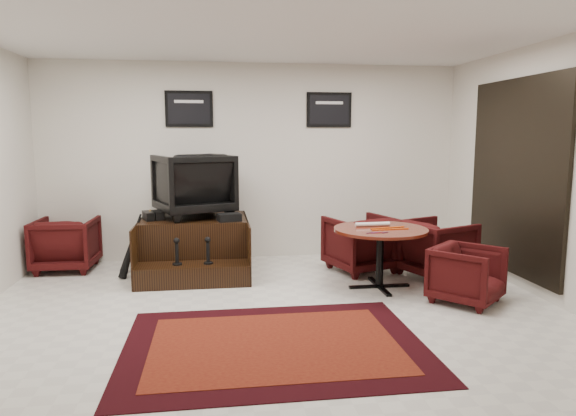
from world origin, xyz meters
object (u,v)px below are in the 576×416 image
object	(u,v)px
meeting_table	(380,236)
table_chair_corner	(467,272)
table_chair_window	(436,245)
armchair_side	(66,241)
shine_chair	(193,182)
shine_podium	(195,247)
table_chair_back	(361,241)

from	to	relation	value
meeting_table	table_chair_corner	world-z (taller)	meeting_table
table_chair_window	meeting_table	bearing A→B (deg)	91.56
armchair_side	shine_chair	bearing A→B (deg)	175.53
armchair_side	meeting_table	xyz separation A→B (m)	(3.88, -1.36, 0.24)
meeting_table	armchair_side	bearing A→B (deg)	160.70
shine_chair	table_chair_corner	xyz separation A→B (m)	(2.94, -1.83, -0.84)
table_chair_corner	meeting_table	bearing A→B (deg)	97.03
table_chair_window	table_chair_corner	xyz separation A→B (m)	(-0.10, -1.04, -0.06)
armchair_side	table_chair_window	distance (m)	4.84
shine_chair	table_chair_window	size ratio (longest dim) A/B	1.17
shine_podium	table_chair_corner	world-z (taller)	shine_podium
shine_podium	armchair_side	bearing A→B (deg)	169.15
shine_podium	table_chair_window	bearing A→B (deg)	-12.10
shine_podium	armchair_side	size ratio (longest dim) A/B	1.84
shine_podium	shine_chair	xyz separation A→B (m)	(0.00, 0.14, 0.85)
table_chair_corner	shine_chair	bearing A→B (deg)	106.04
shine_chair	table_chair_corner	world-z (taller)	shine_chair
armchair_side	table_chair_back	bearing A→B (deg)	173.01
meeting_table	table_chair_corner	bearing A→B (deg)	-40.95
armchair_side	table_chair_window	bearing A→B (deg)	169.97
armchair_side	table_chair_back	distance (m)	3.92
shine_chair	meeting_table	size ratio (longest dim) A/B	0.85
armchair_side	table_chair_window	xyz separation A→B (m)	(4.74, -0.98, 0.01)
table_chair_window	table_chair_corner	distance (m)	1.04
shine_chair	table_chair_back	bearing A→B (deg)	148.86
armchair_side	table_chair_back	xyz separation A→B (m)	(3.88, -0.59, 0.02)
table_chair_corner	armchair_side	bearing A→B (deg)	114.49
armchair_side	table_chair_corner	bearing A→B (deg)	158.15
table_chair_back	table_chair_window	bearing A→B (deg)	137.50
shine_chair	meeting_table	world-z (taller)	shine_chair
meeting_table	table_chair_window	bearing A→B (deg)	24.00
shine_podium	meeting_table	size ratio (longest dim) A/B	1.30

